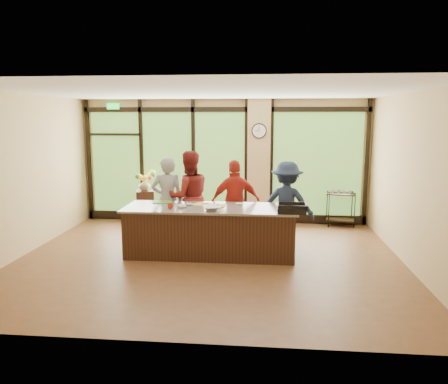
% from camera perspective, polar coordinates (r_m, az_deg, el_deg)
% --- Properties ---
extents(floor, '(7.00, 7.00, 0.00)m').
position_cam_1_polar(floor, '(8.08, -2.04, -8.80)').
color(floor, '#53351D').
rests_on(floor, ground).
extents(ceiling, '(7.00, 7.00, 0.00)m').
position_cam_1_polar(ceiling, '(7.67, -2.17, 12.96)').
color(ceiling, silver).
rests_on(ceiling, back_wall).
extents(back_wall, '(7.00, 0.00, 7.00)m').
position_cam_1_polar(back_wall, '(10.70, -0.00, 4.01)').
color(back_wall, tan).
rests_on(back_wall, floor).
extents(left_wall, '(0.00, 6.00, 6.00)m').
position_cam_1_polar(left_wall, '(8.90, -25.08, 1.92)').
color(left_wall, tan).
rests_on(left_wall, floor).
extents(right_wall, '(0.00, 6.00, 6.00)m').
position_cam_1_polar(right_wall, '(8.07, 23.38, 1.33)').
color(right_wall, tan).
rests_on(right_wall, floor).
extents(window_wall, '(6.90, 0.12, 3.00)m').
position_cam_1_polar(window_wall, '(10.65, 0.85, 3.42)').
color(window_wall, tan).
rests_on(window_wall, floor).
extents(island_base, '(3.10, 1.00, 0.88)m').
position_cam_1_polar(island_base, '(8.24, -1.78, -5.23)').
color(island_base, black).
rests_on(island_base, floor).
extents(countertop, '(3.20, 1.10, 0.04)m').
position_cam_1_polar(countertop, '(8.13, -1.80, -2.10)').
color(countertop, slate).
rests_on(countertop, island_base).
extents(wall_clock, '(0.36, 0.04, 0.36)m').
position_cam_1_polar(wall_clock, '(10.47, 4.61, 7.97)').
color(wall_clock, black).
rests_on(wall_clock, window_wall).
extents(cook_left, '(0.73, 0.55, 1.79)m').
position_cam_1_polar(cook_left, '(8.99, -7.39, -1.08)').
color(cook_left, gray).
rests_on(cook_left, floor).
extents(cook_midleft, '(1.13, 1.03, 1.90)m').
position_cam_1_polar(cook_midleft, '(9.01, -4.61, -0.64)').
color(cook_midleft, maroon).
rests_on(cook_midleft, floor).
extents(cook_midright, '(1.09, 0.67, 1.73)m').
position_cam_1_polar(cook_midright, '(8.84, 1.49, -1.38)').
color(cook_midright, '#A12418').
rests_on(cook_midright, floor).
extents(cook_right, '(1.18, 0.79, 1.70)m').
position_cam_1_polar(cook_right, '(8.85, 8.19, -1.53)').
color(cook_right, '#172034').
rests_on(cook_right, floor).
extents(roasting_pan, '(0.51, 0.41, 0.09)m').
position_cam_1_polar(roasting_pan, '(7.74, 8.87, -2.34)').
color(roasting_pan, black).
rests_on(roasting_pan, countertop).
extents(mixing_bowl, '(0.37, 0.37, 0.07)m').
position_cam_1_polar(mixing_bowl, '(7.83, -1.64, -2.15)').
color(mixing_bowl, silver).
rests_on(mixing_bowl, countertop).
extents(cutting_board_left, '(0.44, 0.37, 0.01)m').
position_cam_1_polar(cutting_board_left, '(8.65, -8.06, -1.30)').
color(cutting_board_left, '#498D33').
rests_on(cutting_board_left, countertop).
extents(cutting_board_center, '(0.48, 0.42, 0.01)m').
position_cam_1_polar(cutting_board_center, '(8.33, -2.61, -1.64)').
color(cutting_board_center, gold).
rests_on(cutting_board_center, countertop).
extents(cutting_board_right, '(0.38, 0.29, 0.01)m').
position_cam_1_polar(cutting_board_right, '(8.22, -1.20, -1.79)').
color(cutting_board_right, gold).
rests_on(cutting_board_right, countertop).
extents(prep_bowl_near, '(0.18, 0.18, 0.05)m').
position_cam_1_polar(prep_bowl_near, '(8.09, -5.49, -1.89)').
color(prep_bowl_near, white).
rests_on(prep_bowl_near, countertop).
extents(prep_bowl_mid, '(0.16, 0.16, 0.04)m').
position_cam_1_polar(prep_bowl_mid, '(8.30, -4.52, -1.61)').
color(prep_bowl_mid, white).
rests_on(prep_bowl_mid, countertop).
extents(prep_bowl_far, '(0.15, 0.15, 0.03)m').
position_cam_1_polar(prep_bowl_far, '(8.33, 2.00, -1.57)').
color(prep_bowl_far, white).
rests_on(prep_bowl_far, countertop).
extents(red_ramekin, '(0.14, 0.14, 0.09)m').
position_cam_1_polar(red_ramekin, '(8.03, -7.03, -1.86)').
color(red_ramekin, '#AD2511').
rests_on(red_ramekin, countertop).
extents(flower_stand, '(0.52, 0.52, 0.83)m').
position_cam_1_polar(flower_stand, '(10.71, -10.25, -2.01)').
color(flower_stand, black).
rests_on(flower_stand, floor).
extents(flower_vase, '(0.33, 0.33, 0.28)m').
position_cam_1_polar(flower_vase, '(10.61, -10.34, 0.94)').
color(flower_vase, olive).
rests_on(flower_vase, flower_stand).
extents(bar_cart, '(0.71, 0.49, 0.88)m').
position_cam_1_polar(bar_cart, '(10.70, 15.00, -1.58)').
color(bar_cart, black).
rests_on(bar_cart, floor).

